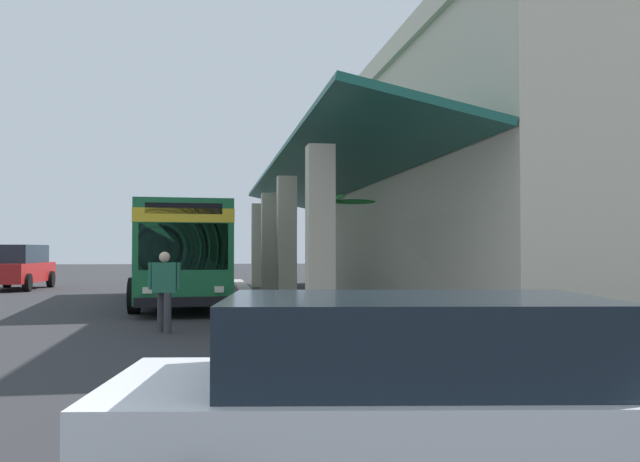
# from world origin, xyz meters

# --- Properties ---
(ground) EXTENTS (120.00, 120.00, 0.00)m
(ground) POSITION_xyz_m (0.00, 8.00, 0.00)
(ground) COLOR #2D2D30
(curb_strip) EXTENTS (29.59, 0.50, 0.12)m
(curb_strip) POSITION_xyz_m (-0.16, 2.65, 0.06)
(curb_strip) COLOR #9E998E
(curb_strip) RESTS_ON ground
(plaza_building) EXTENTS (24.96, 15.42, 7.75)m
(plaza_building) POSITION_xyz_m (-0.16, 12.28, 3.88)
(plaza_building) COLOR beige
(plaza_building) RESTS_ON ground
(transit_bus) EXTENTS (11.36, 3.35, 3.34)m
(transit_bus) POSITION_xyz_m (-0.25, 0.10, 1.85)
(transit_bus) COLOR #196638
(transit_bus) RESTS_ON ground
(parked_suv_red) EXTENTS (4.92, 2.43, 1.97)m
(parked_suv_red) POSITION_xyz_m (-8.89, -7.21, 1.02)
(parked_suv_red) COLOR maroon
(parked_suv_red) RESTS_ON ground
(parked_sedan_white) EXTENTS (2.85, 4.61, 1.47)m
(parked_sedan_white) POSITION_xyz_m (18.64, 2.61, 0.75)
(parked_sedan_white) COLOR silver
(parked_sedan_white) RESTS_ON ground
(pedestrian) EXTENTS (0.50, 0.68, 1.73)m
(pedestrian) POSITION_xyz_m (8.02, 0.19, 0.98)
(pedestrian) COLOR #38383D
(pedestrian) RESTS_ON ground
(potted_palm) EXTENTS (1.70, 1.79, 3.06)m
(potted_palm) POSITION_xyz_m (7.19, 3.96, 0.79)
(potted_palm) COLOR brown
(potted_palm) RESTS_ON ground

